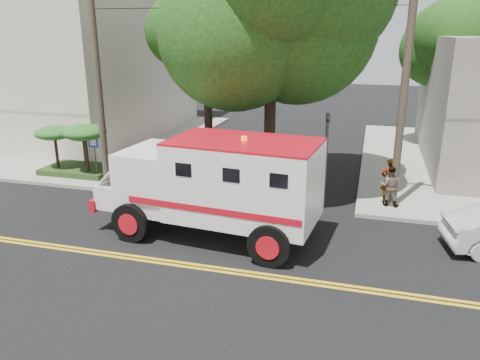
% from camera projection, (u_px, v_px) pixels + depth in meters
% --- Properties ---
extents(ground, '(100.00, 100.00, 0.00)m').
position_uv_depth(ground, '(169.00, 263.00, 13.50)').
color(ground, black).
rests_on(ground, ground).
extents(sidewalk_nw, '(17.00, 17.00, 0.15)m').
position_uv_depth(sidewalk_nw, '(59.00, 136.00, 29.35)').
color(sidewalk_nw, gray).
rests_on(sidewalk_nw, ground).
extents(building_left, '(16.00, 14.00, 10.00)m').
position_uv_depth(building_left, '(38.00, 51.00, 29.69)').
color(building_left, beige).
rests_on(building_left, sidewalk_nw).
extents(utility_pole_left, '(0.28, 0.28, 9.00)m').
position_uv_depth(utility_pole_left, '(98.00, 79.00, 19.07)').
color(utility_pole_left, '#382D23').
rests_on(utility_pole_left, ground).
extents(utility_pole_right, '(0.28, 0.28, 9.00)m').
position_uv_depth(utility_pole_right, '(404.00, 88.00, 16.17)').
color(utility_pole_right, '#382D23').
rests_on(utility_pole_right, ground).
extents(tree_main, '(6.08, 5.70, 9.85)m').
position_uv_depth(tree_main, '(282.00, 7.00, 16.49)').
color(tree_main, black).
rests_on(tree_main, ground).
extents(tree_left, '(4.48, 4.20, 7.70)m').
position_uv_depth(tree_left, '(211.00, 45.00, 23.24)').
color(tree_left, black).
rests_on(tree_left, ground).
extents(tree_right, '(4.80, 4.50, 8.20)m').
position_uv_depth(tree_right, '(451.00, 37.00, 23.79)').
color(tree_right, black).
rests_on(tree_right, ground).
extents(traffic_signal, '(0.15, 0.18, 3.60)m').
position_uv_depth(traffic_signal, '(326.00, 151.00, 16.96)').
color(traffic_signal, '#3F3F42').
rests_on(traffic_signal, ground).
extents(accessibility_sign, '(0.45, 0.10, 2.02)m').
position_uv_depth(accessibility_sign, '(95.00, 152.00, 20.34)').
color(accessibility_sign, '#3F3F42').
rests_on(accessibility_sign, ground).
extents(palm_planter, '(3.52, 2.63, 2.36)m').
position_uv_depth(palm_planter, '(75.00, 141.00, 20.99)').
color(palm_planter, '#1E3314').
rests_on(palm_planter, sidewalk_nw).
extents(armored_truck, '(7.40, 3.46, 3.27)m').
position_uv_depth(armored_truck, '(216.00, 182.00, 14.68)').
color(armored_truck, white).
rests_on(armored_truck, ground).
extents(pedestrian_a, '(0.71, 0.53, 1.74)m').
position_uv_depth(pedestrian_a, '(389.00, 181.00, 17.52)').
color(pedestrian_a, gray).
rests_on(pedestrian_a, sidewalk_ne).
extents(pedestrian_b, '(0.83, 0.69, 1.54)m').
position_uv_depth(pedestrian_b, '(390.00, 186.00, 17.28)').
color(pedestrian_b, gray).
rests_on(pedestrian_b, sidewalk_ne).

